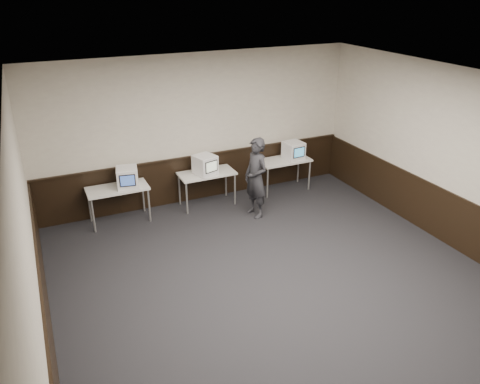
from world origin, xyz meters
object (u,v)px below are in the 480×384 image
object	(u,v)px
desk_right	(284,162)
emac_right	(294,150)
emac_center	(205,165)
person	(256,178)
desk_left	(118,191)
desk_center	(207,176)
emac_left	(127,177)

from	to	relation	value
desk_right	emac_right	distance (m)	0.35
emac_center	person	distance (m)	1.16
desk_left	person	world-z (taller)	person
desk_right	desk_center	bearing A→B (deg)	180.00
emac_center	emac_right	distance (m)	2.16
desk_right	emac_center	xyz separation A→B (m)	(-1.95, -0.05, 0.28)
desk_center	emac_right	distance (m)	2.13
emac_center	person	world-z (taller)	person
person	emac_left	bearing A→B (deg)	-120.15
emac_center	emac_right	size ratio (longest dim) A/B	1.14
desk_center	emac_right	world-z (taller)	emac_right
desk_left	emac_right	world-z (taller)	emac_right
emac_center	emac_right	bearing A→B (deg)	-16.42
emac_right	person	distance (m)	1.63
desk_center	desk_right	size ratio (longest dim) A/B	1.00
desk_left	person	distance (m)	2.78
desk_left	desk_right	size ratio (longest dim) A/B	1.00
desk_left	emac_center	xyz separation A→B (m)	(1.85, -0.05, 0.28)
desk_center	person	xyz separation A→B (m)	(0.73, -0.90, 0.16)
person	desk_right	bearing A→B (deg)	116.70
desk_right	person	xyz separation A→B (m)	(-1.17, -0.90, 0.16)
desk_center	emac_left	xyz separation A→B (m)	(-1.69, -0.05, 0.28)
emac_left	person	size ratio (longest dim) A/B	0.30
emac_center	person	xyz separation A→B (m)	(0.78, -0.85, -0.12)
desk_center	emac_right	size ratio (longest dim) A/B	2.58
emac_right	person	bearing A→B (deg)	-153.03
emac_center	desk_center	bearing A→B (deg)	30.23
desk_left	emac_center	size ratio (longest dim) A/B	2.26
emac_center	person	size ratio (longest dim) A/B	0.32
desk_center	emac_left	bearing A→B (deg)	-178.18
desk_left	emac_right	distance (m)	4.02
emac_left	person	bearing A→B (deg)	-8.39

